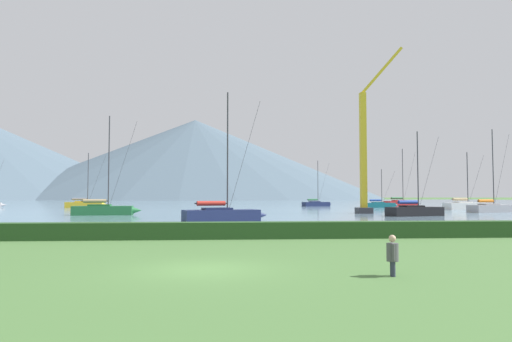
% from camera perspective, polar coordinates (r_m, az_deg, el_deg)
% --- Properties ---
extents(ground_plane, '(1000.00, 1000.00, 0.00)m').
position_cam_1_polar(ground_plane, '(16.02, -6.29, -11.78)').
color(ground_plane, '#477038').
extents(harbor_water, '(320.00, 246.00, 0.00)m').
position_cam_1_polar(harbor_water, '(152.84, -4.59, -3.88)').
color(harbor_water, slate).
rests_on(harbor_water, ground_plane).
extents(hedge_line, '(80.00, 1.20, 0.94)m').
position_cam_1_polar(hedge_line, '(26.90, -5.51, -7.19)').
color(hedge_line, '#284C23').
rests_on(hedge_line, ground_plane).
extents(sailboat_slip_0, '(8.44, 3.07, 12.49)m').
position_cam_1_polar(sailboat_slip_0, '(61.87, -17.95, -4.44)').
color(sailboat_slip_0, '#236B38').
rests_on(sailboat_slip_0, harbor_water).
extents(sailboat_slip_1, '(7.04, 2.41, 7.77)m').
position_cam_1_polar(sailboat_slip_1, '(98.46, 14.79, -3.97)').
color(sailboat_slip_1, '#19707A').
rests_on(sailboat_slip_1, harbor_water).
extents(sailboat_slip_2, '(8.30, 4.34, 12.25)m').
position_cam_1_polar(sailboat_slip_2, '(44.25, -4.10, -5.24)').
color(sailboat_slip_2, navy).
rests_on(sailboat_slip_2, harbor_water).
extents(sailboat_slip_3, '(8.07, 4.04, 12.12)m').
position_cam_1_polar(sailboat_slip_3, '(76.35, 26.64, -3.99)').
color(sailboat_slip_3, '#9E9EA3').
rests_on(sailboat_slip_3, harbor_water).
extents(sailboat_slip_4, '(8.82, 4.28, 13.08)m').
position_cam_1_polar(sailboat_slip_4, '(111.80, 17.19, -3.72)').
color(sailboat_slip_4, red).
rests_on(sailboat_slip_4, harbor_water).
extents(sailboat_slip_5, '(8.30, 2.99, 11.00)m').
position_cam_1_polar(sailboat_slip_5, '(100.21, -20.02, -3.80)').
color(sailboat_slip_5, gold).
rests_on(sailboat_slip_5, harbor_water).
extents(sailboat_slip_6, '(8.74, 3.88, 9.99)m').
position_cam_1_polar(sailboat_slip_6, '(89.42, 24.06, -3.84)').
color(sailboat_slip_6, white).
rests_on(sailboat_slip_6, harbor_water).
extents(sailboat_slip_7, '(8.02, 4.05, 10.18)m').
position_cam_1_polar(sailboat_slip_7, '(59.43, 18.74, -4.55)').
color(sailboat_slip_7, black).
rests_on(sailboat_slip_7, harbor_water).
extents(sailboat_slip_10, '(7.21, 3.74, 10.33)m').
position_cam_1_polar(sailboat_slip_10, '(106.82, 7.33, -3.94)').
color(sailboat_slip_10, navy).
rests_on(sailboat_slip_10, harbor_water).
extents(person_seated_viewer, '(0.36, 0.56, 1.25)m').
position_cam_1_polar(person_seated_viewer, '(15.13, 16.21, -9.58)').
color(person_seated_viewer, '#2D3347').
rests_on(person_seated_viewer, ground_plane).
extents(dock_crane, '(6.76, 2.00, 23.13)m').
position_cam_1_polar(dock_crane, '(65.94, 13.05, 1.66)').
color(dock_crane, '#333338').
rests_on(dock_crane, ground_plane).
extents(distant_hill_central_peak, '(282.86, 282.86, 60.76)m').
position_cam_1_polar(distant_hill_central_peak, '(365.37, -7.40, 1.44)').
color(distant_hill_central_peak, '#4C6070').
rests_on(distant_hill_central_peak, ground_plane).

